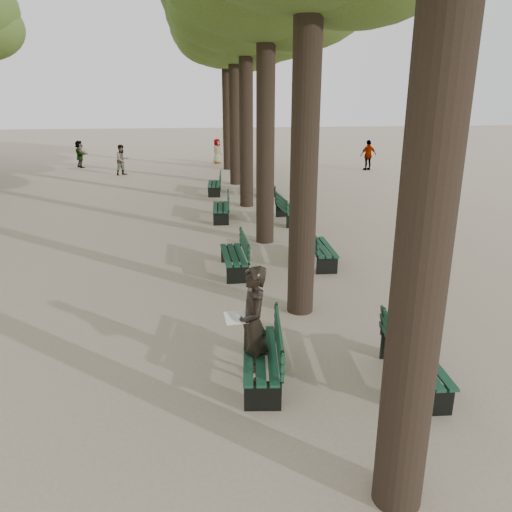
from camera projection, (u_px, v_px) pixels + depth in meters
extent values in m
plane|color=tan|center=(241.00, 402.00, 7.14)|extent=(120.00, 120.00, 0.00)
cylinder|color=#33261C|center=(434.00, 149.00, 4.26)|extent=(0.52, 0.52, 7.50)
cylinder|color=#33261C|center=(305.00, 120.00, 8.98)|extent=(0.52, 0.52, 7.50)
cylinder|color=#33261C|center=(266.00, 111.00, 13.69)|extent=(0.52, 0.52, 7.50)
cylinder|color=#33261C|center=(246.00, 106.00, 18.41)|extent=(0.52, 0.52, 7.50)
cylinder|color=#33261C|center=(235.00, 104.00, 23.12)|extent=(0.52, 0.52, 7.50)
ellipsoid|color=#3A591E|center=(233.00, 10.00, 21.90)|extent=(6.00, 6.00, 4.50)
cylinder|color=#33261C|center=(227.00, 102.00, 27.84)|extent=(0.52, 0.52, 7.50)
ellipsoid|color=#3A591E|center=(226.00, 24.00, 26.61)|extent=(6.00, 6.00, 4.50)
cube|color=black|center=(260.00, 367.00, 7.61)|extent=(0.72, 1.85, 0.45)
cube|color=#0D3123|center=(260.00, 354.00, 7.54)|extent=(0.74, 1.85, 0.04)
cube|color=#0D3123|center=(279.00, 338.00, 7.46)|extent=(0.24, 1.79, 0.40)
cube|color=black|center=(233.00, 263.00, 12.24)|extent=(0.56, 1.81, 0.45)
cube|color=#0D3123|center=(233.00, 255.00, 12.17)|extent=(0.58, 1.81, 0.04)
cube|color=#0D3123|center=(245.00, 244.00, 12.13)|extent=(0.08, 1.80, 0.40)
cube|color=black|center=(220.00, 213.00, 17.34)|extent=(0.63, 1.83, 0.45)
cube|color=#0D3123|center=(220.00, 207.00, 17.27)|extent=(0.65, 1.83, 0.04)
cube|color=#0D3123|center=(228.00, 199.00, 17.21)|extent=(0.15, 1.80, 0.40)
cube|color=black|center=(214.00, 189.00, 21.81)|extent=(0.65, 1.83, 0.45)
cube|color=#0D3123|center=(214.00, 184.00, 21.74)|extent=(0.67, 1.83, 0.04)
cube|color=#0D3123|center=(220.00, 177.00, 21.68)|extent=(0.17, 1.80, 0.40)
cube|color=black|center=(415.00, 371.00, 7.51)|extent=(0.62, 1.83, 0.45)
cube|color=#0D3123|center=(416.00, 357.00, 7.44)|extent=(0.64, 1.83, 0.04)
cube|color=#0D3123|center=(400.00, 342.00, 7.34)|extent=(0.14, 1.80, 0.40)
cube|color=black|center=(321.00, 255.00, 12.86)|extent=(0.59, 1.82, 0.45)
cube|color=#0D3123|center=(321.00, 247.00, 12.79)|extent=(0.61, 1.82, 0.04)
cube|color=#0D3123|center=(311.00, 237.00, 12.68)|extent=(0.11, 1.80, 0.40)
cube|color=black|center=(289.00, 216.00, 17.03)|extent=(0.62, 1.83, 0.45)
cube|color=#0D3123|center=(289.00, 209.00, 16.96)|extent=(0.64, 1.83, 0.04)
cube|color=#0D3123|center=(281.00, 202.00, 16.82)|extent=(0.14, 1.80, 0.40)
cube|color=black|center=(267.00, 189.00, 21.81)|extent=(0.53, 1.80, 0.45)
cube|color=#0D3123|center=(267.00, 184.00, 21.74)|extent=(0.55, 1.80, 0.04)
cube|color=#0D3123|center=(261.00, 178.00, 21.62)|extent=(0.05, 1.80, 0.40)
imported|color=black|center=(253.00, 325.00, 7.43)|extent=(0.42, 0.76, 1.83)
cube|color=white|center=(236.00, 318.00, 7.36)|extent=(0.37, 0.29, 0.12)
imported|color=#262628|center=(246.00, 155.00, 28.89)|extent=(0.89, 1.03, 1.63)
imported|color=#262628|center=(217.00, 151.00, 31.16)|extent=(0.67, 0.78, 1.52)
imported|color=#262628|center=(80.00, 154.00, 29.44)|extent=(1.05, 1.40, 1.57)
imported|color=#262628|center=(368.00, 155.00, 28.41)|extent=(1.04, 0.54, 1.70)
imported|color=#262628|center=(122.00, 160.00, 26.67)|extent=(0.80, 0.77, 1.61)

